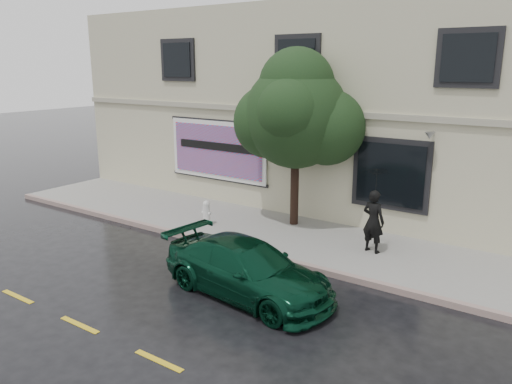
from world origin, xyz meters
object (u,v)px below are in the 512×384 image
Objects in this scene: pedestrian at (373,221)px; fire_hydrant at (207,213)px; car at (247,269)px; street_tree at (296,117)px.

fire_hydrant is at bearing 16.92° from pedestrian.
pedestrian is at bearing 21.80° from fire_hydrant.
pedestrian reaches higher than fire_hydrant.
street_tree is at bearing 24.73° from car.
car is 0.85× the size of street_tree.
street_tree is (-2.96, 0.92, 2.52)m from pedestrian.
car is at bearing -25.24° from fire_hydrant.
car is at bearing 78.29° from pedestrian.
pedestrian is 3.99m from street_tree.
car is 5.72m from street_tree.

